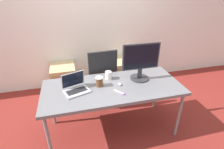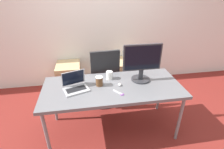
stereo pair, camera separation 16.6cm
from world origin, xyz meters
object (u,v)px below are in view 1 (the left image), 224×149
Objects in this scene: coffee_cup_white at (108,75)px; coffee_cup_brown at (99,82)px; cabinet_left at (64,79)px; mouse at (120,84)px; office_chair at (101,84)px; cabinet_right at (121,73)px; laptop_center at (76,87)px; monitor at (141,61)px.

coffee_cup_brown is (-0.16, -0.15, 0.01)m from coffee_cup_white.
cabinet_left is 1.48m from mouse.
office_chair is 0.61m from coffee_cup_white.
cabinet_right is at bearing 63.87° from coffee_cup_white.
monitor reaches higher than laptop_center.
mouse is (0.14, -0.66, 0.37)m from office_chair.
laptop_center is (-0.43, -0.65, 0.40)m from office_chair.
monitor is 4.05× the size of coffee_cup_brown.
office_chair reaches higher than laptop_center.
office_chair is at bearing 56.62° from laptop_center.
coffee_cup_white is at bearing 166.37° from monitor.
cabinet_right is at bearing 72.27° from mouse.
cabinet_right is at bearing 0.00° from cabinet_left.
monitor reaches higher than coffee_cup_brown.
laptop_center is at bearing -174.29° from monitor.
mouse is 0.54× the size of coffee_cup_white.
coffee_cup_white reaches higher than cabinet_right.
office_chair is 0.94m from monitor.
office_chair is at bearing 101.76° from mouse.
coffee_cup_white is at bearing 117.36° from mouse.
mouse reaches higher than cabinet_right.
cabinet_left is at bearing 139.37° from office_chair.
cabinet_right is 1.58m from laptop_center.
mouse is (-0.31, -0.10, -0.24)m from monitor.
laptop_center is at bearing -157.68° from coffee_cup_white.
monitor is 0.41m from mouse.
office_chair reaches higher than cabinet_left.
office_chair is 1.86× the size of cabinet_left.
coffee_cup_white is at bearing -85.84° from office_chair.
laptop_center is 0.69× the size of monitor.
coffee_cup_brown is (-0.12, -0.61, 0.42)m from office_chair.
cabinet_right is 4.47× the size of coffee_cup_brown.
coffee_cup_brown is at bearing 6.56° from laptop_center.
cabinet_left is at bearing 122.31° from mouse.
monitor is (-0.06, -1.08, 0.72)m from cabinet_right.
cabinet_right is 1.40m from coffee_cup_brown.
cabinet_left is 1.00× the size of cabinet_right.
mouse is at bearing -78.24° from office_chair.
laptop_center reaches higher than coffee_cup_white.
cabinet_right is (0.51, 0.52, -0.10)m from office_chair.
cabinet_left is at bearing 113.30° from coffee_cup_brown.
monitor reaches higher than mouse.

